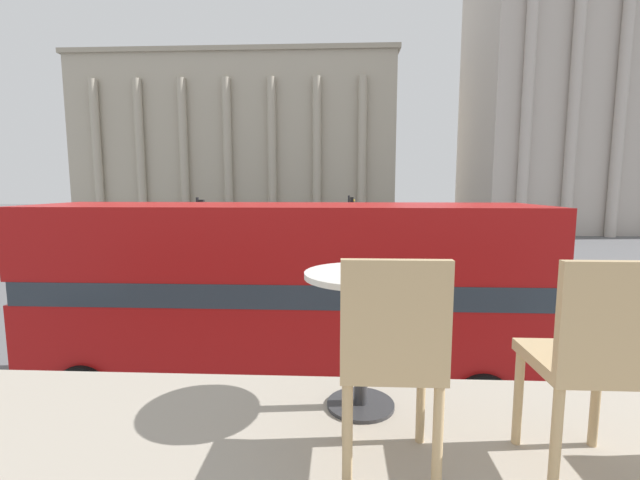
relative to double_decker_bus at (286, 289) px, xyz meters
name	(u,v)px	position (x,y,z in m)	size (l,w,h in m)	color
double_decker_bus	(286,289)	(0.00, 0.00, 0.00)	(10.19, 2.77, 4.03)	black
cafe_dining_table	(362,309)	(1.23, -6.49, 1.50)	(0.60, 0.60, 0.73)	#2D2D30
cafe_chair_0	(391,354)	(1.32, -7.03, 1.48)	(0.40, 0.40, 0.91)	tan
cafe_chair_1	(593,357)	(2.10, -7.02, 1.48)	(0.40, 0.40, 0.91)	tan
plaza_building_left	(241,144)	(-10.76, 42.95, 7.12)	(35.83, 13.31, 18.77)	#B2A893
plaza_building_right	(600,97)	(26.63, 36.08, 10.89)	(24.82, 13.38, 26.34)	#BCB2A8
traffic_light_near	(230,260)	(-2.27, 4.20, -0.11)	(0.42, 0.24, 3.26)	black
traffic_light_mid	(200,229)	(-4.87, 9.23, 0.30)	(0.42, 0.24, 3.93)	black
traffic_light_far	(350,218)	(1.69, 16.88, 0.25)	(0.42, 0.24, 3.85)	black
pedestrian_red	(320,227)	(-0.57, 26.17, -1.22)	(0.32, 0.32, 1.80)	#282B33
pedestrian_olive	(346,226)	(1.58, 27.82, -1.23)	(0.32, 0.32, 1.78)	#282B33
pedestrian_white	(471,250)	(8.13, 14.36, -1.28)	(0.32, 0.32, 1.71)	#282B33
pedestrian_yellow	(232,274)	(-3.04, 7.35, -1.24)	(0.32, 0.32, 1.77)	#282B33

